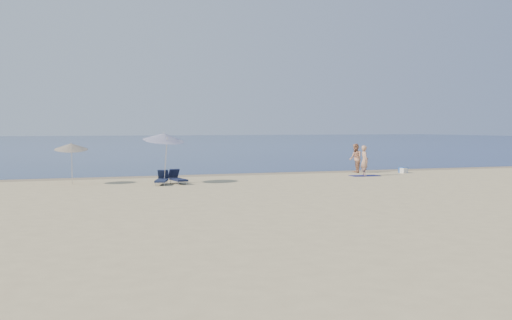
{
  "coord_description": "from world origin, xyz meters",
  "views": [
    {
      "loc": [
        -14.92,
        -15.46,
        2.76
      ],
      "look_at": [
        -3.39,
        16.0,
        1.0
      ],
      "focal_mm": 45.0,
      "sensor_mm": 36.0,
      "label": 1
    }
  ],
  "objects": [
    {
      "name": "sea",
      "position": [
        0.0,
        100.0,
        0.0
      ],
      "size": [
        240.0,
        160.0,
        0.01
      ],
      "primitive_type": "cube",
      "color": "#0C1C4B",
      "rests_on": "ground"
    },
    {
      "name": "wet_sand_strip",
      "position": [
        0.0,
        19.4,
        0.0
      ],
      "size": [
        240.0,
        1.6,
        0.0
      ],
      "primitive_type": "cube",
      "color": "#847254",
      "rests_on": "ground"
    },
    {
      "name": "person_left",
      "position": [
        3.1,
        16.05,
        0.85
      ],
      "size": [
        0.49,
        0.67,
        1.7
      ],
      "primitive_type": "imported",
      "rotation": [
        0.0,
        0.0,
        1.43
      ],
      "color": "tan",
      "rests_on": "ground"
    },
    {
      "name": "person_right",
      "position": [
        3.73,
        18.2,
        0.87
      ],
      "size": [
        0.83,
        0.97,
        1.74
      ],
      "primitive_type": "imported",
      "rotation": [
        0.0,
        0.0,
        -1.79
      ],
      "color": "tan",
      "rests_on": "ground"
    },
    {
      "name": "beach_towel",
      "position": [
        3.02,
        15.88,
        0.01
      ],
      "size": [
        1.64,
        0.99,
        0.03
      ],
      "primitive_type": "cube",
      "rotation": [
        0.0,
        0.0,
        -0.07
      ],
      "color": "#0F124C",
      "rests_on": "ground"
    },
    {
      "name": "white_bag",
      "position": [
        6.29,
        17.0,
        0.15
      ],
      "size": [
        0.42,
        0.38,
        0.3
      ],
      "primitive_type": "cube",
      "rotation": [
        0.0,
        0.0,
        0.27
      ],
      "color": "silver",
      "rests_on": "ground"
    },
    {
      "name": "blue_cooler",
      "position": [
        6.36,
        17.18,
        0.17
      ],
      "size": [
        0.54,
        0.45,
        0.33
      ],
      "primitive_type": "cube",
      "rotation": [
        0.0,
        0.0,
        0.27
      ],
      "color": "#2151B5",
      "rests_on": "ground"
    },
    {
      "name": "umbrella_near",
      "position": [
        -8.45,
        15.15,
        2.25
      ],
      "size": [
        2.37,
        2.39,
        2.63
      ],
      "rotation": [
        0.0,
        0.0,
        0.2
      ],
      "color": "silver",
      "rests_on": "ground"
    },
    {
      "name": "umbrella_far",
      "position": [
        -12.7,
        16.14,
        1.81
      ],
      "size": [
        1.7,
        1.72,
        2.12
      ],
      "rotation": [
        0.0,
        0.0,
        -0.09
      ],
      "color": "silver",
      "rests_on": "ground"
    },
    {
      "name": "lounger_left",
      "position": [
        -8.7,
        14.5,
        0.25
      ],
      "size": [
        0.97,
        1.62,
        0.68
      ],
      "rotation": [
        0.0,
        0.0,
        -0.33
      ],
      "color": "#151E3B",
      "rests_on": "ground"
    },
    {
      "name": "lounger_right",
      "position": [
        -7.89,
        14.71,
        0.25
      ],
      "size": [
        0.67,
        1.6,
        0.69
      ],
      "rotation": [
        0.0,
        0.0,
        0.11
      ],
      "color": "#131935",
      "rests_on": "ground"
    }
  ]
}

